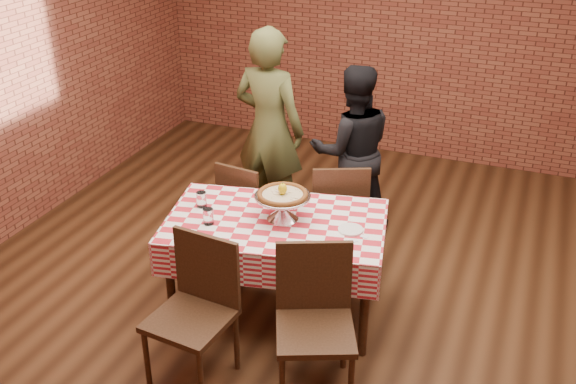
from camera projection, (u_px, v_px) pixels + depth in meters
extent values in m
plane|color=black|center=(311.00, 302.00, 5.02)|extent=(6.00, 6.00, 0.00)
plane|color=brown|center=(413.00, 22.00, 6.86)|extent=(5.50, 0.00, 5.50)
cube|color=#3F2716|center=(276.00, 267.00, 4.76)|extent=(1.61, 1.15, 0.75)
cylinder|color=beige|center=(283.00, 195.00, 4.53)|extent=(0.40, 0.40, 0.03)
ellipsoid|color=yellow|center=(283.00, 189.00, 4.51)|extent=(0.07, 0.07, 0.08)
cylinder|color=white|center=(208.00, 216.00, 4.52)|extent=(0.08, 0.08, 0.11)
cylinder|color=white|center=(202.00, 199.00, 4.74)|extent=(0.08, 0.08, 0.11)
cylinder|color=white|center=(351.00, 230.00, 4.46)|extent=(0.20, 0.20, 0.01)
cube|color=white|center=(354.00, 241.00, 4.34)|extent=(0.06, 0.06, 0.00)
cube|color=white|center=(364.00, 237.00, 4.39)|extent=(0.05, 0.04, 0.00)
cube|color=silver|center=(286.00, 193.00, 4.81)|extent=(0.10, 0.09, 0.13)
imported|color=#494E28|center=(269.00, 129.00, 5.75)|extent=(0.69, 0.50, 1.76)
imported|color=black|center=(352.00, 150.00, 5.69)|extent=(0.90, 0.83, 1.49)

